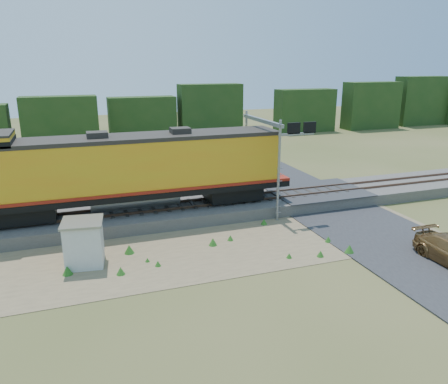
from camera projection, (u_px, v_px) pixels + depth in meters
name	position (u px, v px, depth m)	size (l,w,h in m)	color
ground	(265.00, 243.00, 25.37)	(140.00, 140.00, 0.00)	#475123
ballast	(230.00, 206.00, 30.68)	(70.00, 5.00, 0.80)	slate
rails	(230.00, 199.00, 30.54)	(70.00, 1.54, 0.16)	brown
dirt_shoulder	(230.00, 244.00, 25.18)	(26.00, 8.00, 0.03)	#8C7754
road	(359.00, 223.00, 28.23)	(7.00, 66.00, 0.86)	#38383A
tree_line_north	(149.00, 117.00, 58.87)	(130.00, 3.00, 6.50)	#1D3B15
weed_clumps	(207.00, 251.00, 24.35)	(15.00, 6.20, 0.56)	#2B6A1E
locomotive	(129.00, 169.00, 27.61)	(20.67, 3.15, 5.33)	black
shed	(84.00, 243.00, 22.35)	(2.26, 2.26, 2.40)	silver
signal_gantry	(270.00, 140.00, 29.62)	(2.64, 6.20, 6.65)	gray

